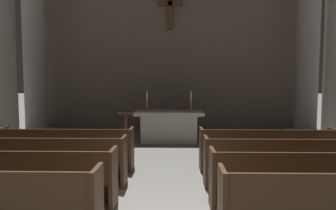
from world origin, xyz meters
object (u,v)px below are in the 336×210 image
column_left_fourth (34,31)px  column_right_fourth (308,30)px  column_left_third (1,20)px  lectern (126,131)px  pew_left_row_3 (48,161)px  candlestick_right (191,105)px  pew_left_row_2 (22,178)px  pew_right_row_4 (267,150)px  candlestick_left (147,105)px  altar (169,126)px  pew_left_row_4 (67,149)px  pew_right_row_3 (283,162)px  pew_right_row_2 (306,180)px

column_left_fourth → column_right_fourth: 9.69m
column_left_third → column_left_fourth: size_ratio=1.00×
column_right_fourth → lectern: (-6.06, -2.48, -3.19)m
column_left_third → column_right_fourth: size_ratio=1.00×
pew_left_row_3 → candlestick_right: candlestick_right is taller
pew_left_row_2 → candlestick_right: 6.11m
pew_right_row_4 → candlestick_left: candlestick_left is taller
altar → pew_left_row_2: bearing=-112.8°
pew_left_row_2 → candlestick_left: bearing=73.9°
column_left_fourth → lectern: column_left_fourth is taller
pew_left_row_4 → pew_right_row_3: (4.47, -1.06, 0.00)m
pew_left_row_3 → pew_left_row_4: (0.00, 1.06, 0.00)m
pew_left_row_3 → column_right_fourth: (7.08, 5.53, 3.26)m
pew_left_row_2 → pew_right_row_3: same height
pew_left_row_4 → candlestick_right: candlestick_right is taller
candlestick_right → lectern: (-1.91, -1.20, -0.66)m
pew_left_row_2 → column_left_third: column_left_third is taller
pew_right_row_3 → candlestick_left: size_ratio=4.75×
column_left_third → lectern: bearing=-4.8°
pew_left_row_2 → column_right_fourth: (7.08, 6.59, 3.26)m
pew_left_row_3 → column_left_third: column_left_third is taller
pew_right_row_4 → pew_left_row_3: bearing=-166.6°
column_right_fourth → lectern: size_ratio=6.64×
pew_right_row_3 → column_left_fourth: size_ratio=0.39×
pew_left_row_3 → column_right_fourth: size_ratio=0.39×
column_left_fourth → altar: (4.85, -1.28, -3.21)m
pew_right_row_2 → pew_left_row_2: bearing=180.0°
pew_left_row_4 → column_left_third: column_left_third is taller
candlestick_right → column_left_third: bearing=-170.8°
pew_left_row_3 → candlestick_right: 5.22m
altar → column_right_fourth: bearing=14.8°
pew_right_row_3 → column_left_fourth: (-7.08, 5.53, 3.26)m
pew_right_row_2 → candlestick_right: (-1.54, 5.31, 0.73)m
pew_left_row_2 → pew_left_row_4: (0.00, 2.13, 0.00)m
column_right_fourth → pew_right_row_3: bearing=-115.3°
altar → candlestick_left: 0.97m
column_right_fourth → pew_right_row_4: bearing=-120.3°
pew_left_row_2 → pew_right_row_3: (4.47, 1.06, 0.00)m
pew_right_row_4 → pew_left_row_2: bearing=-154.6°
pew_right_row_4 → pew_left_row_4: bearing=180.0°
pew_right_row_2 → column_left_fourth: bearing=137.0°
candlestick_left → pew_left_row_2: bearing=-106.1°
pew_right_row_4 → altar: size_ratio=1.35×
pew_right_row_3 → column_left_fourth: 9.56m
pew_right_row_3 → column_right_fourth: column_right_fourth is taller
pew_right_row_3 → altar: (-2.24, 4.25, 0.06)m
pew_right_row_2 → column_right_fourth: (2.61, 6.59, 3.26)m
pew_right_row_3 → column_left_third: column_left_third is taller
candlestick_left → candlestick_right: size_ratio=1.00×
candlestick_right → pew_right_row_4: bearing=-64.2°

